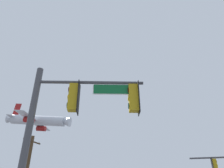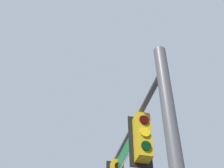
% 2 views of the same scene
% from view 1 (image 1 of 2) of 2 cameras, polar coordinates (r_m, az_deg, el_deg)
% --- Properties ---
extents(signal_pole_near, '(4.30, 0.93, 6.26)m').
position_cam_1_polar(signal_pole_near, '(8.24, -11.45, -8.69)').
color(signal_pole_near, '#47474C').
rests_on(signal_pole_near, ground_plane).
extents(airplane, '(28.48, 25.69, 11.80)m').
position_cam_1_polar(airplane, '(97.92, -18.68, -9.06)').
color(airplane, silver).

